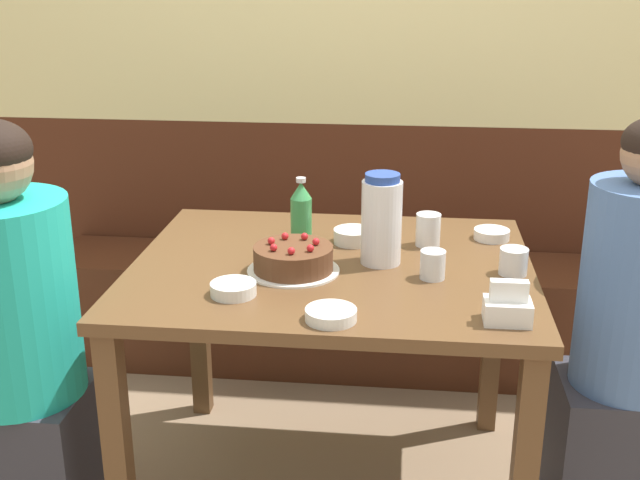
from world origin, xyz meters
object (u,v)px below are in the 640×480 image
bowl_rice_small (353,236)px  glass_water_tall (513,261)px  napkin_holder (508,307)px  glass_tumbler_short (433,265)px  birthday_cake (293,259)px  soju_bottle (301,211)px  glass_shot_small (428,230)px  bowl_side_dish (233,289)px  bowl_soup_white (492,234)px  person_teal_shirt (16,346)px  bowl_sauce_shallow (331,315)px  person_pale_blue_shirt (628,352)px  water_pitcher (381,220)px  bench_seat (351,313)px

bowl_rice_small → glass_water_tall: 0.49m
napkin_holder → glass_tumbler_short: napkin_holder is taller
birthday_cake → glass_water_tall: (0.59, 0.05, 0.00)m
soju_bottle → glass_shot_small: bearing=-1.7°
bowl_side_dish → glass_tumbler_short: (0.50, 0.17, 0.02)m
bowl_soup_white → person_teal_shirt: bearing=-157.3°
glass_tumbler_short → birthday_cake: bearing=178.9°
napkin_holder → glass_shot_small: (-0.18, 0.52, 0.01)m
bowl_rice_small → bowl_sauce_shallow: (-0.01, -0.55, -0.01)m
bowl_side_dish → person_pale_blue_shirt: 1.09m
birthday_cake → glass_shot_small: size_ratio=2.60×
water_pitcher → glass_tumbler_short: (0.14, -0.10, -0.09)m
bowl_side_dish → glass_shot_small: bearing=41.1°
bench_seat → bowl_rice_small: bowl_rice_small is taller
bowl_side_dish → glass_water_tall: (0.72, 0.23, 0.02)m
glass_shot_small → person_teal_shirt: person_teal_shirt is taller
soju_bottle → bowl_soup_white: bearing=6.6°
bowl_side_dish → soju_bottle: bearing=75.6°
bowl_soup_white → person_teal_shirt: (-1.28, -0.54, -0.18)m
person_teal_shirt → bowl_rice_small: bearing=27.7°
water_pitcher → bowl_side_dish: bearing=-143.0°
glass_water_tall → glass_shot_small: size_ratio=0.79×
glass_water_tall → person_teal_shirt: person_teal_shirt is taller
soju_bottle → person_teal_shirt: size_ratio=0.16×
bowl_soup_white → birthday_cake: bearing=-149.3°
water_pitcher → person_pale_blue_shirt: bearing=-6.0°
bowl_rice_small → person_teal_shirt: 0.99m
birthday_cake → bowl_soup_white: 0.66m
birthday_cake → glass_tumbler_short: (0.38, -0.01, 0.00)m
soju_bottle → bowl_soup_white: 0.59m
bowl_rice_small → glass_tumbler_short: size_ratio=1.51×
bowl_soup_white → glass_water_tall: bearing=-83.9°
glass_water_tall → person_pale_blue_shirt: bearing=-4.2°
birthday_cake → water_pitcher: 0.27m
water_pitcher → glass_tumbler_short: bearing=-35.9°
bench_seat → water_pitcher: 1.05m
bench_seat → bowl_side_dish: bowl_side_dish is taller
bowl_rice_small → soju_bottle: bearing=174.6°
bowl_rice_small → person_teal_shirt: bearing=-152.3°
water_pitcher → napkin_holder: water_pitcher is taller
glass_water_tall → person_pale_blue_shirt: 0.40m
soju_bottle → glass_tumbler_short: size_ratio=2.51×
napkin_holder → bowl_side_dish: size_ratio=0.94×
water_pitcher → person_teal_shirt: bearing=-162.7°
bowl_sauce_shallow → person_teal_shirt: (-0.85, 0.10, -0.18)m
birthday_cake → bowl_side_dish: (-0.13, -0.18, -0.02)m
napkin_holder → glass_tumbler_short: (-0.17, 0.26, 0.00)m
bench_seat → water_pitcher: (0.13, -0.81, 0.66)m
bench_seat → person_teal_shirt: bearing=-126.5°
bowl_soup_white → glass_tumbler_short: (-0.19, -0.34, 0.02)m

